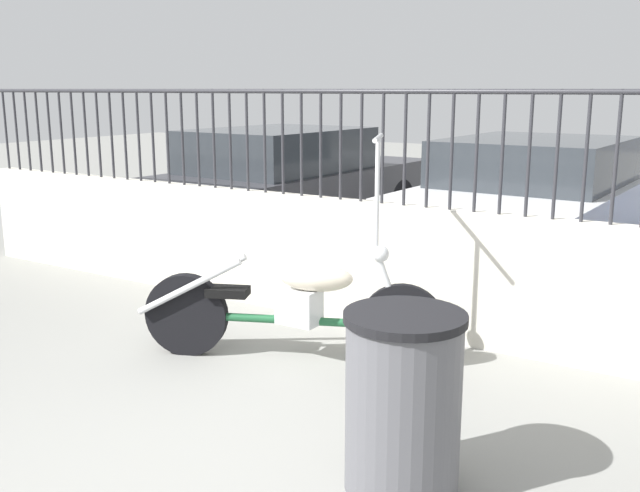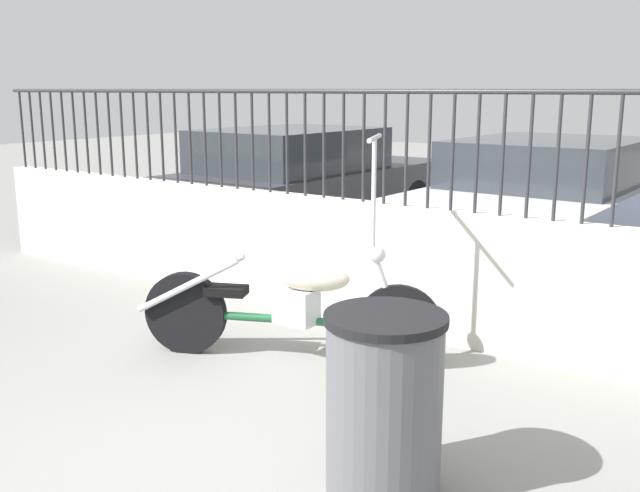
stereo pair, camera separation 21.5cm
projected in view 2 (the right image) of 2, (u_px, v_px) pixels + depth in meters
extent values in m
plane|color=gray|center=(183.00, 469.00, 3.46)|extent=(40.00, 40.00, 0.00)
cube|color=beige|center=(414.00, 271.00, 5.29)|extent=(9.76, 0.18, 0.97)
cylinder|color=#2D2D33|center=(22.00, 128.00, 7.75)|extent=(0.02, 0.02, 0.84)
cylinder|color=#2D2D33|center=(32.00, 129.00, 7.65)|extent=(0.02, 0.02, 0.84)
cylinder|color=#2D2D33|center=(42.00, 129.00, 7.55)|extent=(0.02, 0.02, 0.84)
cylinder|color=#2D2D33|center=(53.00, 130.00, 7.45)|extent=(0.02, 0.02, 0.84)
cylinder|color=#2D2D33|center=(64.00, 131.00, 7.35)|extent=(0.02, 0.02, 0.84)
cylinder|color=#2D2D33|center=(75.00, 131.00, 7.25)|extent=(0.02, 0.02, 0.84)
cylinder|color=#2D2D33|center=(86.00, 132.00, 7.15)|extent=(0.02, 0.02, 0.84)
cylinder|color=#2D2D33|center=(98.00, 132.00, 7.05)|extent=(0.02, 0.02, 0.84)
cylinder|color=#2D2D33|center=(110.00, 133.00, 6.95)|extent=(0.02, 0.02, 0.84)
cylinder|color=#2D2D33|center=(122.00, 134.00, 6.85)|extent=(0.02, 0.02, 0.84)
cylinder|color=#2D2D33|center=(135.00, 134.00, 6.75)|extent=(0.02, 0.02, 0.84)
cylinder|color=#2D2D33|center=(148.00, 135.00, 6.65)|extent=(0.02, 0.02, 0.84)
cylinder|color=#2D2D33|center=(162.00, 136.00, 6.55)|extent=(0.02, 0.02, 0.84)
cylinder|color=#2D2D33|center=(176.00, 136.00, 6.45)|extent=(0.02, 0.02, 0.84)
cylinder|color=#2D2D33|center=(190.00, 137.00, 6.35)|extent=(0.02, 0.02, 0.84)
cylinder|color=#2D2D33|center=(205.00, 138.00, 6.25)|extent=(0.02, 0.02, 0.84)
cylinder|color=#2D2D33|center=(220.00, 139.00, 6.15)|extent=(0.02, 0.02, 0.84)
cylinder|color=#2D2D33|center=(236.00, 140.00, 6.05)|extent=(0.02, 0.02, 0.84)
cylinder|color=#2D2D33|center=(252.00, 140.00, 5.95)|extent=(0.02, 0.02, 0.84)
cylinder|color=#2D2D33|center=(269.00, 141.00, 5.85)|extent=(0.02, 0.02, 0.84)
cylinder|color=#2D2D33|center=(287.00, 142.00, 5.75)|extent=(0.02, 0.02, 0.84)
cylinder|color=#2D2D33|center=(305.00, 143.00, 5.65)|extent=(0.02, 0.02, 0.84)
cylinder|color=#2D2D33|center=(324.00, 144.00, 5.55)|extent=(0.02, 0.02, 0.84)
cylinder|color=#2D2D33|center=(343.00, 145.00, 5.45)|extent=(0.02, 0.02, 0.84)
cylinder|color=#2D2D33|center=(364.00, 146.00, 5.35)|extent=(0.02, 0.02, 0.84)
cylinder|color=#2D2D33|center=(385.00, 147.00, 5.25)|extent=(0.02, 0.02, 0.84)
cylinder|color=#2D2D33|center=(406.00, 148.00, 5.15)|extent=(0.02, 0.02, 0.84)
cylinder|color=#2D2D33|center=(429.00, 150.00, 5.05)|extent=(0.02, 0.02, 0.84)
cylinder|color=#2D2D33|center=(453.00, 151.00, 4.95)|extent=(0.02, 0.02, 0.84)
cylinder|color=#2D2D33|center=(477.00, 152.00, 4.85)|extent=(0.02, 0.02, 0.84)
cylinder|color=#2D2D33|center=(503.00, 153.00, 4.75)|extent=(0.02, 0.02, 0.84)
cylinder|color=#2D2D33|center=(530.00, 155.00, 4.65)|extent=(0.02, 0.02, 0.84)
cylinder|color=#2D2D33|center=(558.00, 156.00, 4.55)|extent=(0.02, 0.02, 0.84)
cylinder|color=#2D2D33|center=(587.00, 158.00, 4.45)|extent=(0.02, 0.02, 0.84)
cylinder|color=#2D2D33|center=(617.00, 159.00, 4.35)|extent=(0.02, 0.02, 0.84)
cylinder|color=#2D2D33|center=(419.00, 91.00, 5.01)|extent=(9.76, 0.04, 0.04)
cylinder|color=black|center=(399.00, 327.00, 4.66)|extent=(0.54, 0.27, 0.57)
cylinder|color=black|center=(186.00, 313.00, 4.95)|extent=(0.56, 0.30, 0.58)
cylinder|color=#1E5933|center=(289.00, 320.00, 4.81)|extent=(1.28, 0.58, 0.06)
cube|color=silver|center=(296.00, 306.00, 4.78)|extent=(0.28, 0.18, 0.24)
ellipsoid|color=beige|center=(314.00, 278.00, 4.71)|extent=(0.52, 0.37, 0.18)
cube|color=black|center=(226.00, 290.00, 4.86)|extent=(0.32, 0.26, 0.06)
cylinder|color=silver|center=(386.00, 289.00, 4.63)|extent=(0.22, 0.13, 0.51)
sphere|color=silver|center=(377.00, 255.00, 4.59)|extent=(0.11, 0.11, 0.11)
cylinder|color=silver|center=(374.00, 196.00, 4.51)|extent=(0.03, 0.03, 0.72)
cylinder|color=silver|center=(375.00, 138.00, 4.43)|extent=(0.23, 0.49, 0.03)
cylinder|color=silver|center=(188.00, 286.00, 4.83)|extent=(0.70, 0.33, 0.42)
cylinder|color=silver|center=(195.00, 280.00, 4.96)|extent=(0.70, 0.33, 0.42)
cylinder|color=#56565B|center=(384.00, 408.00, 3.21)|extent=(0.52, 0.52, 0.80)
cylinder|color=black|center=(386.00, 318.00, 3.12)|extent=(0.55, 0.55, 0.04)
cylinder|color=black|center=(317.00, 193.00, 10.40)|extent=(0.14, 0.64, 0.64)
cylinder|color=black|center=(414.00, 204.00, 9.44)|extent=(0.14, 0.64, 0.64)
cylinder|color=black|center=(175.00, 220.00, 8.29)|extent=(0.14, 0.64, 0.64)
cylinder|color=black|center=(281.00, 237.00, 7.33)|extent=(0.14, 0.64, 0.64)
cube|color=#38383D|center=(302.00, 193.00, 8.82)|extent=(1.94, 4.45, 0.61)
cube|color=#2D3338|center=(290.00, 150.00, 8.53)|extent=(1.66, 2.17, 0.50)
cylinder|color=black|center=(522.00, 205.00, 9.35)|extent=(0.14, 0.64, 0.64)
cylinder|color=black|center=(421.00, 239.00, 7.23)|extent=(0.14, 0.64, 0.64)
cylinder|color=black|center=(599.00, 263.00, 6.21)|extent=(0.14, 0.64, 0.64)
cube|color=silver|center=(554.00, 209.00, 7.73)|extent=(2.04, 4.44, 0.58)
cube|color=#2D3338|center=(550.00, 162.00, 7.45)|extent=(1.76, 2.16, 0.47)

